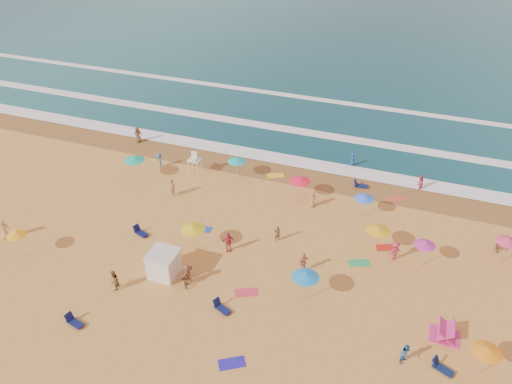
% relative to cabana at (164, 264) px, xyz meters
% --- Properties ---
extents(ground, '(220.00, 220.00, 0.00)m').
position_rel_cabana_xyz_m(ground, '(6.19, 5.12, -1.00)').
color(ground, gold).
rests_on(ground, ground).
extents(ocean, '(220.00, 140.00, 0.18)m').
position_rel_cabana_xyz_m(ocean, '(6.19, 89.12, -1.00)').
color(ocean, '#0C4756').
rests_on(ocean, ground).
extents(wet_sand, '(220.00, 220.00, 0.00)m').
position_rel_cabana_xyz_m(wet_sand, '(6.19, 17.62, -0.99)').
color(wet_sand, olive).
rests_on(wet_sand, ground).
extents(surf_foam, '(200.00, 18.70, 0.05)m').
position_rel_cabana_xyz_m(surf_foam, '(6.19, 26.44, -0.90)').
color(surf_foam, white).
rests_on(surf_foam, ground).
extents(cabana, '(2.00, 2.00, 2.00)m').
position_rel_cabana_xyz_m(cabana, '(0.00, 0.00, 0.00)').
color(cabana, white).
rests_on(cabana, ground).
extents(cabana_roof, '(2.20, 2.20, 0.12)m').
position_rel_cabana_xyz_m(cabana_roof, '(0.00, 0.00, 1.06)').
color(cabana_roof, silver).
rests_on(cabana_roof, cabana).
extents(bicycle, '(1.36, 1.73, 0.88)m').
position_rel_cabana_xyz_m(bicycle, '(1.90, -0.30, -0.56)').
color(bicycle, black).
rests_on(bicycle, ground).
extents(lifeguard_stand, '(1.20, 1.20, 2.10)m').
position_rel_cabana_xyz_m(lifeguard_stand, '(-4.45, 14.47, 0.05)').
color(lifeguard_stand, white).
rests_on(lifeguard_stand, ground).
extents(beach_umbrellas, '(58.68, 25.85, 0.72)m').
position_rel_cabana_xyz_m(beach_umbrellas, '(5.83, 5.67, 1.17)').
color(beach_umbrellas, yellow).
rests_on(beach_umbrellas, ground).
extents(loungers, '(42.14, 25.00, 0.34)m').
position_rel_cabana_xyz_m(loungers, '(14.05, 0.84, -0.83)').
color(loungers, '#0F174E').
rests_on(loungers, ground).
extents(towels, '(44.71, 29.48, 0.03)m').
position_rel_cabana_xyz_m(towels, '(5.49, 3.18, -0.98)').
color(towels, red).
rests_on(towels, ground).
extents(popup_tents, '(8.66, 10.81, 1.20)m').
position_rel_cabana_xyz_m(popup_tents, '(23.81, 5.59, -0.40)').
color(popup_tents, '#D42F84').
rests_on(popup_tents, ground).
extents(beachgoers, '(45.71, 24.90, 2.14)m').
position_rel_cabana_xyz_m(beachgoers, '(6.88, 9.16, -0.19)').
color(beachgoers, '#235CA3').
rests_on(beachgoers, ground).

